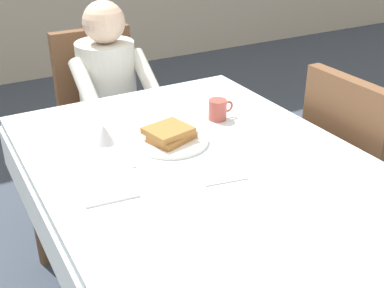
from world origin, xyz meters
name	(u,v)px	position (x,y,z in m)	size (l,w,h in m)	color
dining_table_main	(203,184)	(0.00, 0.00, 0.65)	(1.12, 1.52, 0.74)	silver
chair_diner	(102,104)	(0.04, 1.17, 0.53)	(0.44, 0.45, 0.93)	brown
diner_person	(110,90)	(0.04, 1.01, 0.67)	(0.40, 0.43, 1.12)	silver
chair_right_side	(355,162)	(0.77, 0.00, 0.53)	(0.45, 0.44, 0.93)	brown
plate_breakfast	(171,141)	(-0.03, 0.19, 0.75)	(0.28, 0.28, 0.02)	white
breakfast_stack	(170,134)	(-0.04, 0.19, 0.78)	(0.20, 0.17, 0.05)	#A36B33
cup_coffee	(218,109)	(0.24, 0.29, 0.78)	(0.11, 0.08, 0.08)	#B24C42
syrup_pitcher	(104,134)	(-0.25, 0.31, 0.78)	(0.08, 0.08, 0.07)	silver
fork_left_of_plate	(126,156)	(-0.22, 0.17, 0.74)	(0.18, 0.01, 0.01)	silver
knife_right_of_plate	(217,133)	(0.16, 0.17, 0.74)	(0.20, 0.01, 0.01)	silver
spoon_near_edge	(226,182)	(0.00, -0.15, 0.74)	(0.15, 0.01, 0.01)	silver
napkin_folded	(108,192)	(-0.36, -0.02, 0.74)	(0.17, 0.12, 0.01)	white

